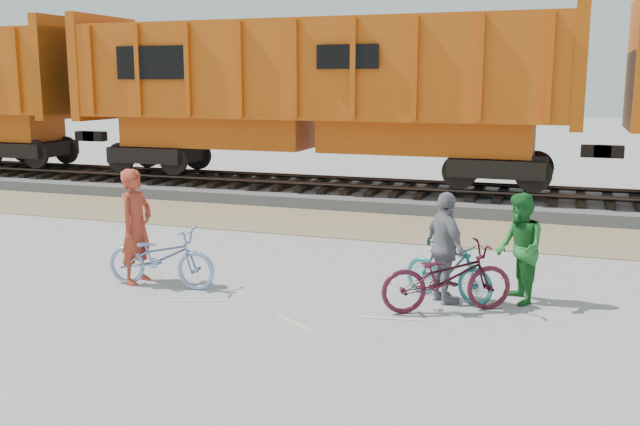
% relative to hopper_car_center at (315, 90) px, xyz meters
% --- Properties ---
extents(ground, '(120.00, 120.00, 0.00)m').
position_rel_hopper_car_center_xyz_m(ground, '(2.53, -9.00, -3.01)').
color(ground, '#9E9E99').
rests_on(ground, ground).
extents(gravel_strip, '(120.00, 3.00, 0.02)m').
position_rel_hopper_car_center_xyz_m(gravel_strip, '(2.53, -3.50, -3.00)').
color(gravel_strip, '#957E5C').
rests_on(gravel_strip, ground).
extents(ballast_bed, '(120.00, 4.00, 0.30)m').
position_rel_hopper_car_center_xyz_m(ballast_bed, '(2.53, 0.00, -2.86)').
color(ballast_bed, slate).
rests_on(ballast_bed, ground).
extents(track, '(120.00, 2.60, 0.24)m').
position_rel_hopper_car_center_xyz_m(track, '(2.53, 0.00, -2.53)').
color(track, black).
rests_on(track, ballast_bed).
extents(hopper_car_center, '(14.00, 3.13, 4.65)m').
position_rel_hopper_car_center_xyz_m(hopper_car_center, '(0.00, 0.00, 0.00)').
color(hopper_car_center, black).
rests_on(hopper_car_center, track).
extents(bicycle_blue, '(1.88, 0.76, 0.97)m').
position_rel_hopper_car_center_xyz_m(bicycle_blue, '(0.69, -9.26, -2.52)').
color(bicycle_blue, '#80A0D4').
rests_on(bicycle_blue, ground).
extents(bicycle_teal, '(1.54, 0.95, 0.89)m').
position_rel_hopper_car_center_xyz_m(bicycle_teal, '(5.12, -8.43, -2.56)').
color(bicycle_teal, teal).
rests_on(bicycle_teal, ground).
extents(bicycle_maroon, '(1.99, 1.48, 1.00)m').
position_rel_hopper_car_center_xyz_m(bicycle_maroon, '(5.19, -9.00, -2.51)').
color(bicycle_maroon, '#491322').
rests_on(bicycle_maroon, ground).
extents(person_solo, '(0.49, 0.71, 1.87)m').
position_rel_hopper_car_center_xyz_m(person_solo, '(0.19, -9.16, -2.07)').
color(person_solo, '#AA3924').
rests_on(person_solo, ground).
extents(person_man, '(0.88, 0.97, 1.64)m').
position_rel_hopper_car_center_xyz_m(person_man, '(6.12, -8.23, -2.19)').
color(person_man, '#1F6E28').
rests_on(person_man, ground).
extents(person_woman, '(0.93, 1.01, 1.66)m').
position_rel_hopper_car_center_xyz_m(person_woman, '(5.09, -8.60, -2.17)').
color(person_woman, gray).
rests_on(person_woman, ground).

